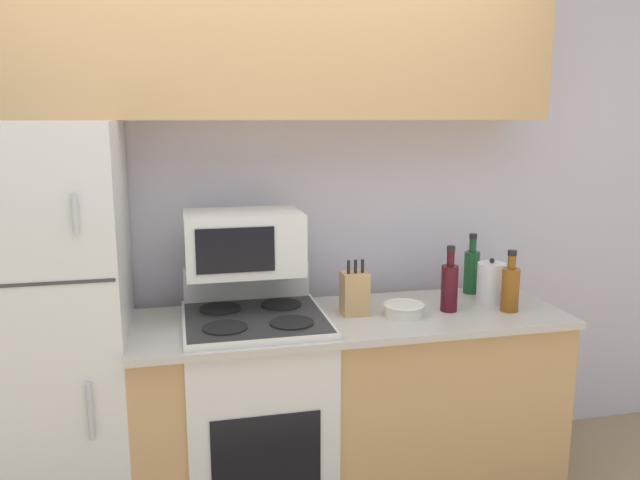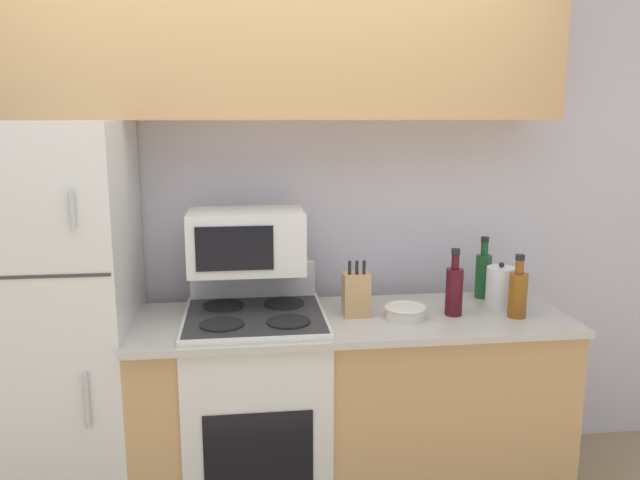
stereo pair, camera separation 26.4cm
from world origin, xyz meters
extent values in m
cube|color=silver|center=(0.00, 0.74, 1.27)|extent=(8.00, 0.05, 2.55)
cube|color=tan|center=(0.35, 0.30, 0.43)|extent=(1.90, 0.59, 0.86)
cube|color=#BCB7AD|center=(0.35, 0.28, 0.88)|extent=(1.90, 0.63, 0.03)
cube|color=silver|center=(-0.95, 0.35, 0.87)|extent=(0.71, 0.70, 1.74)
cube|color=#383838|center=(-0.95, 0.00, 1.19)|extent=(0.69, 0.01, 0.01)
cylinder|color=#B7B7BC|center=(-0.73, -0.01, 1.43)|extent=(0.02, 0.02, 0.14)
cylinder|color=#B7B7BC|center=(-0.73, -0.01, 0.70)|extent=(0.02, 0.02, 0.22)
cube|color=tan|center=(0.00, 0.53, 2.08)|extent=(2.61, 0.36, 0.68)
cube|color=silver|center=(-0.08, 0.28, 0.46)|extent=(0.61, 0.59, 0.92)
cube|color=black|center=(-0.08, -0.02, 0.44)|extent=(0.44, 0.01, 0.33)
cube|color=#2D2D2D|center=(-0.08, 0.28, 0.91)|extent=(0.58, 0.57, 0.01)
cube|color=silver|center=(-0.08, 0.56, 1.00)|extent=(0.58, 0.06, 0.16)
cylinder|color=black|center=(-0.22, 0.15, 0.92)|extent=(0.18, 0.18, 0.01)
cylinder|color=black|center=(0.06, 0.15, 0.92)|extent=(0.18, 0.18, 0.01)
cylinder|color=black|center=(-0.22, 0.41, 0.92)|extent=(0.18, 0.18, 0.01)
cylinder|color=black|center=(0.06, 0.41, 0.92)|extent=(0.18, 0.18, 0.01)
cube|color=silver|center=(-0.11, 0.41, 1.22)|extent=(0.50, 0.33, 0.27)
cube|color=black|center=(-0.16, 0.25, 1.22)|extent=(0.32, 0.01, 0.19)
cube|color=tan|center=(0.37, 0.30, 0.99)|extent=(0.11, 0.10, 0.19)
cylinder|color=black|center=(0.34, 0.29, 1.11)|extent=(0.01, 0.01, 0.06)
cylinder|color=black|center=(0.37, 0.29, 1.11)|extent=(0.01, 0.01, 0.06)
cylinder|color=black|center=(0.40, 0.29, 1.11)|extent=(0.01, 0.01, 0.06)
cylinder|color=silver|center=(0.57, 0.22, 0.92)|extent=(0.17, 0.17, 0.05)
torus|color=silver|center=(0.57, 0.22, 0.94)|extent=(0.18, 0.18, 0.01)
cylinder|color=#194C23|center=(1.03, 0.49, 1.00)|extent=(0.08, 0.08, 0.21)
cylinder|color=#194C23|center=(1.03, 0.49, 1.14)|extent=(0.03, 0.03, 0.07)
cylinder|color=black|center=(1.03, 0.49, 1.18)|extent=(0.04, 0.04, 0.02)
cylinder|color=brown|center=(1.06, 0.18, 0.99)|extent=(0.08, 0.08, 0.20)
cylinder|color=brown|center=(1.06, 0.18, 1.12)|extent=(0.04, 0.04, 0.06)
cylinder|color=black|center=(1.06, 0.18, 1.16)|extent=(0.04, 0.04, 0.02)
cylinder|color=#470F19|center=(0.80, 0.25, 1.00)|extent=(0.08, 0.08, 0.21)
cylinder|color=#470F19|center=(0.80, 0.25, 1.14)|extent=(0.03, 0.03, 0.07)
cylinder|color=black|center=(0.80, 0.25, 1.18)|extent=(0.04, 0.04, 0.02)
cylinder|color=white|center=(1.05, 0.33, 0.99)|extent=(0.13, 0.13, 0.19)
sphere|color=black|center=(1.05, 0.33, 1.09)|extent=(0.02, 0.02, 0.02)
camera|label=1|loc=(-0.38, -2.26, 1.76)|focal=35.00mm
camera|label=2|loc=(-0.12, -2.31, 1.76)|focal=35.00mm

